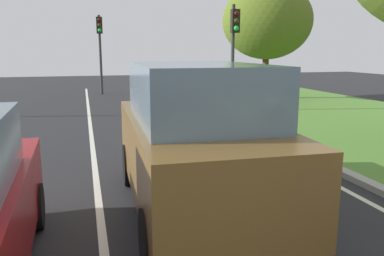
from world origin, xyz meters
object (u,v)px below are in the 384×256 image
(car_suv_ahead, at_px, (196,140))
(tree_roadside_far, at_px, (267,21))
(traffic_light_far_median, at_px, (100,40))
(traffic_light_near_right, at_px, (234,39))

(car_suv_ahead, height_order, tree_roadside_far, tree_roadside_far)
(traffic_light_far_median, relative_size, tree_roadside_far, 0.76)
(traffic_light_near_right, distance_m, traffic_light_far_median, 9.43)
(tree_roadside_far, bearing_deg, car_suv_ahead, -119.84)
(car_suv_ahead, height_order, traffic_light_near_right, traffic_light_near_right)
(traffic_light_near_right, distance_m, tree_roadside_far, 4.84)
(traffic_light_far_median, distance_m, tree_roadside_far, 9.24)
(car_suv_ahead, height_order, traffic_light_far_median, traffic_light_far_median)
(traffic_light_near_right, bearing_deg, car_suv_ahead, -114.50)
(car_suv_ahead, distance_m, traffic_light_far_median, 17.63)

